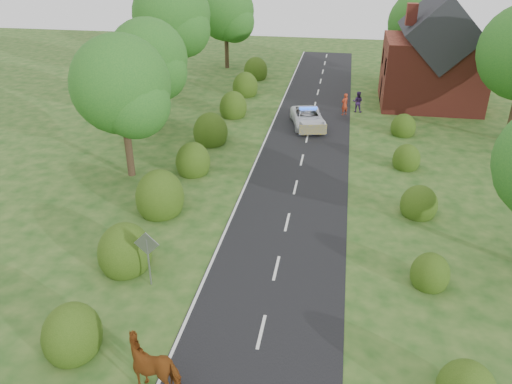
% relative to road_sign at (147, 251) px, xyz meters
% --- Properties ---
extents(ground, '(120.00, 120.00, 0.00)m').
position_rel_road_sign_xyz_m(ground, '(5.00, -2.00, -1.65)').
color(ground, '#1C4816').
extents(road, '(6.00, 70.00, 0.02)m').
position_rel_road_sign_xyz_m(road, '(5.00, 13.00, -1.64)').
color(road, black).
rests_on(road, ground).
extents(road_markings, '(4.96, 70.00, 0.01)m').
position_rel_road_sign_xyz_m(road_markings, '(3.40, 10.93, -1.63)').
color(road_markings, white).
rests_on(road_markings, road).
extents(hedgerow_left, '(2.75, 50.41, 3.00)m').
position_rel_road_sign_xyz_m(hedgerow_left, '(-1.51, 9.69, -0.91)').
color(hedgerow_left, '#274710').
rests_on(hedgerow_left, ground).
extents(hedgerow_right, '(2.10, 45.78, 2.10)m').
position_rel_road_sign_xyz_m(hedgerow_right, '(11.60, 9.21, -1.10)').
color(hedgerow_right, '#274710').
rests_on(hedgerow_right, ground).
extents(tree_left_a, '(5.74, 5.60, 8.38)m').
position_rel_road_sign_xyz_m(tree_left_a, '(-4.75, 9.86, 3.69)').
color(tree_left_a, '#332316').
rests_on(tree_left_a, ground).
extents(tree_left_b, '(5.74, 5.60, 8.07)m').
position_rel_road_sign_xyz_m(tree_left_b, '(-6.25, 17.86, 3.39)').
color(tree_left_b, '#332316').
rests_on(tree_left_b, ground).
extents(tree_left_c, '(6.97, 6.80, 10.22)m').
position_rel_road_sign_xyz_m(tree_left_c, '(-7.70, 27.83, 4.88)').
color(tree_left_c, '#332316').
rests_on(tree_left_c, ground).
extents(tree_left_d, '(6.15, 6.00, 8.89)m').
position_rel_road_sign_xyz_m(tree_left_d, '(-5.23, 37.85, 3.98)').
color(tree_left_d, '#332316').
rests_on(tree_left_d, ground).
extents(tree_right_c, '(6.15, 6.00, 8.58)m').
position_rel_road_sign_xyz_m(tree_right_c, '(14.27, 35.85, 3.69)').
color(tree_right_c, '#332316').
rests_on(tree_right_c, ground).
extents(road_sign, '(1.06, 0.08, 2.53)m').
position_rel_road_sign_xyz_m(road_sign, '(0.00, 0.00, 0.00)').
color(road_sign, gray).
rests_on(road_sign, ground).
extents(house, '(8.00, 7.40, 9.17)m').
position_rel_road_sign_xyz_m(house, '(14.49, 28.00, 2.13)').
color(house, maroon).
rests_on(house, ground).
extents(cow, '(2.27, 1.27, 1.57)m').
position_rel_road_sign_xyz_m(cow, '(2.08, -4.91, -0.87)').
color(cow, brown).
rests_on(cow, ground).
extents(police_van, '(3.29, 5.25, 1.49)m').
position_rel_road_sign_xyz_m(police_van, '(4.81, 20.55, -0.98)').
color(police_van, white).
rests_on(police_van, ground).
extents(pedestrian_red, '(0.76, 0.76, 1.78)m').
position_rel_road_sign_xyz_m(pedestrian_red, '(7.50, 23.79, -0.76)').
color(pedestrian_red, '#A7331C').
rests_on(pedestrian_red, ground).
extents(pedestrian_purple, '(0.91, 0.75, 1.72)m').
position_rel_road_sign_xyz_m(pedestrian_purple, '(8.53, 24.76, -0.79)').
color(pedestrian_purple, '#40245B').
rests_on(pedestrian_purple, ground).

